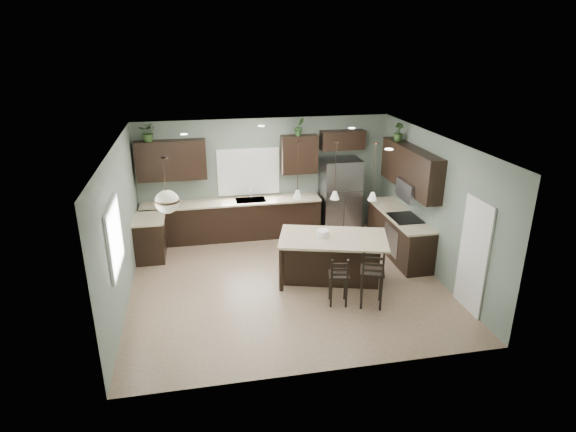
% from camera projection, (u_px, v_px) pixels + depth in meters
% --- Properties ---
extents(ground, '(6.00, 6.00, 0.00)m').
position_uv_depth(ground, '(287.00, 282.00, 9.52)').
color(ground, '#9E8466').
rests_on(ground, ground).
extents(pantry_door, '(0.04, 0.82, 2.04)m').
position_uv_depth(pantry_door, '(473.00, 256.00, 8.28)').
color(pantry_door, white).
rests_on(pantry_door, ground).
extents(window_back, '(1.35, 0.02, 1.00)m').
position_uv_depth(window_back, '(248.00, 172.00, 11.41)').
color(window_back, white).
rests_on(window_back, room_shell).
extents(window_left, '(0.02, 1.10, 1.00)m').
position_uv_depth(window_left, '(114.00, 237.00, 7.70)').
color(window_left, white).
rests_on(window_left, room_shell).
extents(left_return_cabs, '(0.60, 0.90, 0.90)m').
position_uv_depth(left_return_cabs, '(150.00, 238.00, 10.44)').
color(left_return_cabs, black).
rests_on(left_return_cabs, ground).
extents(left_return_countertop, '(0.66, 0.96, 0.04)m').
position_uv_depth(left_return_countertop, '(149.00, 218.00, 10.28)').
color(left_return_countertop, beige).
rests_on(left_return_countertop, left_return_cabs).
extents(back_lower_cabs, '(4.20, 0.60, 0.90)m').
position_uv_depth(back_lower_cabs, '(232.00, 220.00, 11.46)').
color(back_lower_cabs, black).
rests_on(back_lower_cabs, ground).
extents(back_countertop, '(4.20, 0.66, 0.04)m').
position_uv_depth(back_countertop, '(232.00, 202.00, 11.28)').
color(back_countertop, beige).
rests_on(back_countertop, back_lower_cabs).
extents(sink_inset, '(0.70, 0.45, 0.01)m').
position_uv_depth(sink_inset, '(251.00, 200.00, 11.35)').
color(sink_inset, gray).
rests_on(sink_inset, back_countertop).
extents(faucet, '(0.02, 0.02, 0.28)m').
position_uv_depth(faucet, '(251.00, 195.00, 11.27)').
color(faucet, silver).
rests_on(faucet, back_countertop).
extents(back_upper_left, '(1.55, 0.34, 0.90)m').
position_uv_depth(back_upper_left, '(171.00, 160.00, 10.82)').
color(back_upper_left, black).
rests_on(back_upper_left, room_shell).
extents(back_upper_right, '(0.85, 0.34, 0.90)m').
position_uv_depth(back_upper_right, '(299.00, 154.00, 11.35)').
color(back_upper_right, black).
rests_on(back_upper_right, room_shell).
extents(fridge_header, '(1.05, 0.34, 0.45)m').
position_uv_depth(fridge_header, '(342.00, 140.00, 11.43)').
color(fridge_header, black).
rests_on(fridge_header, room_shell).
extents(right_lower_cabs, '(0.60, 2.35, 0.90)m').
position_uv_depth(right_lower_cabs, '(399.00, 234.00, 10.65)').
color(right_lower_cabs, black).
rests_on(right_lower_cabs, ground).
extents(right_countertop, '(0.66, 2.35, 0.04)m').
position_uv_depth(right_countertop, '(400.00, 215.00, 10.49)').
color(right_countertop, beige).
rests_on(right_countertop, right_lower_cabs).
extents(cooktop, '(0.58, 0.75, 0.02)m').
position_uv_depth(cooktop, '(405.00, 218.00, 10.22)').
color(cooktop, black).
rests_on(cooktop, right_countertop).
extents(wall_oven_front, '(0.01, 0.72, 0.60)m').
position_uv_depth(wall_oven_front, '(391.00, 240.00, 10.35)').
color(wall_oven_front, gray).
rests_on(wall_oven_front, right_lower_cabs).
extents(right_upper_cabs, '(0.34, 2.35, 0.90)m').
position_uv_depth(right_upper_cabs, '(410.00, 168.00, 10.15)').
color(right_upper_cabs, black).
rests_on(right_upper_cabs, room_shell).
extents(microwave, '(0.40, 0.75, 0.40)m').
position_uv_depth(microwave, '(412.00, 191.00, 10.03)').
color(microwave, gray).
rests_on(microwave, right_upper_cabs).
extents(refrigerator, '(0.90, 0.74, 1.85)m').
position_uv_depth(refrigerator, '(340.00, 196.00, 11.65)').
color(refrigerator, gray).
rests_on(refrigerator, ground).
extents(kitchen_island, '(2.31, 1.70, 0.92)m').
position_uv_depth(kitchen_island, '(332.00, 259.00, 9.46)').
color(kitchen_island, black).
rests_on(kitchen_island, ground).
extents(serving_dish, '(0.24, 0.24, 0.14)m').
position_uv_depth(serving_dish, '(323.00, 234.00, 9.29)').
color(serving_dish, white).
rests_on(serving_dish, kitchen_island).
extents(bar_stool_center, '(0.42, 0.42, 0.95)m').
position_uv_depth(bar_stool_center, '(338.00, 280.00, 8.61)').
color(bar_stool_center, black).
rests_on(bar_stool_center, ground).
extents(bar_stool_right, '(0.53, 0.53, 1.12)m').
position_uv_depth(bar_stool_right, '(372.00, 277.00, 8.53)').
color(bar_stool_right, black).
rests_on(bar_stool_right, ground).
extents(pendant_left, '(0.17, 0.17, 1.10)m').
position_uv_depth(pendant_left, '(298.00, 170.00, 8.89)').
color(pendant_left, white).
rests_on(pendant_left, room_shell).
extents(pendant_center, '(0.17, 0.17, 1.10)m').
position_uv_depth(pendant_center, '(336.00, 171.00, 8.83)').
color(pendant_center, white).
rests_on(pendant_center, room_shell).
extents(pendant_right, '(0.17, 0.17, 1.10)m').
position_uv_depth(pendant_right, '(374.00, 172.00, 8.77)').
color(pendant_right, silver).
rests_on(pendant_right, room_shell).
extents(chandelier, '(0.43, 0.43, 0.94)m').
position_uv_depth(chandelier, '(165.00, 185.00, 7.72)').
color(chandelier, '#F7F2CA').
rests_on(chandelier, room_shell).
extents(plant_back_left, '(0.46, 0.43, 0.41)m').
position_uv_depth(plant_back_left, '(148.00, 132.00, 10.48)').
color(plant_back_left, '#315023').
rests_on(plant_back_left, back_upper_left).
extents(plant_back_right, '(0.26, 0.23, 0.42)m').
position_uv_depth(plant_back_right, '(299.00, 127.00, 11.08)').
color(plant_back_right, '#284E22').
rests_on(plant_back_right, back_upper_right).
extents(plant_right_wall, '(0.23, 0.23, 0.40)m').
position_uv_depth(plant_right_wall, '(399.00, 132.00, 10.54)').
color(plant_right_wall, '#2C481F').
rests_on(plant_right_wall, right_upper_cabs).
extents(room_shell, '(6.00, 6.00, 6.00)m').
position_uv_depth(room_shell, '(287.00, 201.00, 8.92)').
color(room_shell, slate).
rests_on(room_shell, ground).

